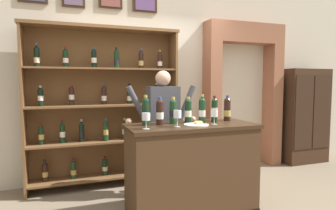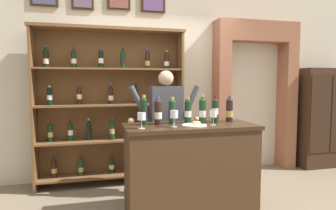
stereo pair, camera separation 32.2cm
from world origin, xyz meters
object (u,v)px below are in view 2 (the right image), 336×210
tasting_bottle_riserva (229,110)px  wine_glass_spare (174,115)px  side_cabinet (322,118)px  wine_glass_right (213,114)px  tasting_bottle_super_tuscan (172,111)px  tasting_bottle_prosecco (215,110)px  shopkeeper (166,120)px  tasting_bottle_vin_santo (188,111)px  wine_shelf (111,103)px  tasting_bottle_brunello (203,110)px  wine_glass_left (142,117)px  tasting_bottle_rosso (144,111)px  tasting_counter (190,170)px  tasting_bottle_bianco (158,112)px  cheese_plate (194,125)px

tasting_bottle_riserva → wine_glass_spare: 0.76m
side_cabinet → wine_glass_right: bearing=-153.2°
tasting_bottle_super_tuscan → tasting_bottle_prosecco: size_ratio=0.97×
shopkeeper → tasting_bottle_vin_santo: shopkeeper is taller
wine_shelf → tasting_bottle_brunello: 1.47m
shopkeeper → wine_glass_left: bearing=-120.2°
tasting_bottle_rosso → wine_glass_spare: 0.35m
wine_glass_right → wine_glass_spare: size_ratio=0.94×
wine_shelf → tasting_counter: wine_shelf is taller
tasting_bottle_super_tuscan → tasting_bottle_brunello: bearing=-1.7°
tasting_bottle_riserva → wine_glass_right: (-0.29, -0.22, -0.02)m
tasting_bottle_super_tuscan → tasting_bottle_prosecco: bearing=-4.9°
wine_shelf → tasting_bottle_prosecco: (1.09, -1.15, -0.01)m
side_cabinet → tasting_bottle_riserva: (-2.27, -1.08, 0.29)m
tasting_bottle_rosso → tasting_bottle_riserva: tasting_bottle_rosso is taller
shopkeeper → wine_glass_right: (0.35, -0.68, 0.13)m
side_cabinet → tasting_bottle_vin_santo: bearing=-158.8°
tasting_bottle_prosecco → tasting_bottle_bianco: bearing=180.0°
wine_shelf → side_cabinet: wine_shelf is taller
side_cabinet → tasting_bottle_bianco: (-3.12, -1.12, 0.29)m
tasting_counter → wine_glass_spare: wine_glass_spare is taller
shopkeeper → tasting_bottle_riserva: (0.64, -0.46, 0.16)m
tasting_counter → tasting_bottle_super_tuscan: tasting_bottle_super_tuscan is taller
side_cabinet → wine_glass_right: 2.88m
side_cabinet → shopkeeper: size_ratio=1.06×
tasting_bottle_prosecco → wine_glass_left: (-0.87, -0.22, -0.03)m
tasting_bottle_super_tuscan → wine_glass_right: bearing=-28.6°
tasting_bottle_prosecco → tasting_bottle_riserva: tasting_bottle_prosecco is taller
tasting_bottle_riserva → wine_glass_right: tasting_bottle_riserva is taller
tasting_counter → wine_glass_right: wine_glass_right is taller
wine_shelf → tasting_bottle_rosso: 1.17m
tasting_bottle_vin_santo → tasting_bottle_riserva: (0.50, -0.00, -0.00)m
shopkeeper → cheese_plate: (0.15, -0.66, 0.03)m
tasting_bottle_riserva → cheese_plate: 0.55m
tasting_bottle_brunello → wine_glass_left: size_ratio=1.98×
tasting_bottle_super_tuscan → tasting_bottle_rosso: bearing=-175.6°
tasting_bottle_riserva → wine_glass_spare: size_ratio=1.74×
tasting_counter → wine_glass_spare: bearing=-151.6°
tasting_counter → wine_glass_spare: size_ratio=8.23×
wine_shelf → tasting_bottle_brunello: wine_shelf is taller
tasting_counter → wine_glass_right: bearing=-22.6°
wine_shelf → tasting_bottle_prosecco: bearing=-46.5°
tasting_counter → shopkeeper: (-0.13, 0.58, 0.48)m
tasting_counter → tasting_bottle_vin_santo: bearing=84.4°
side_cabinet → tasting_bottle_prosecco: 2.72m
wine_glass_right → tasting_bottle_bianco: bearing=162.9°
wine_glass_right → shopkeeper: bearing=117.4°
tasting_bottle_vin_santo → wine_glass_left: bearing=-154.9°
tasting_bottle_prosecco → tasting_bottle_riserva: size_ratio=1.01×
wine_shelf → wine_glass_left: 1.39m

